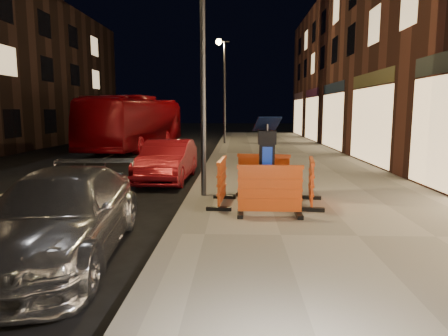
{
  "coord_description": "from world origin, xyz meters",
  "views": [
    {
      "loc": [
        1.05,
        -6.29,
        2.16
      ],
      "look_at": [
        0.8,
        1.0,
        1.1
      ],
      "focal_mm": 32.0,
      "sensor_mm": 36.0,
      "label": 1
    }
  ],
  "objects_px": {
    "barrier_bldgside": "(311,182)",
    "parking_kiosk": "(267,164)",
    "barrier_back": "(264,175)",
    "barrier_front": "(270,191)",
    "bus_doubledecker": "(138,149)",
    "car_red": "(168,181)",
    "car_silver": "(63,257)",
    "barrier_kerbside": "(222,182)"
  },
  "relations": [
    {
      "from": "car_silver",
      "to": "bus_doubledecker",
      "type": "relative_size",
      "value": 0.42
    },
    {
      "from": "car_silver",
      "to": "barrier_back",
      "type": "bearing_deg",
      "value": 44.16
    },
    {
      "from": "parking_kiosk",
      "to": "barrier_kerbside",
      "type": "height_order",
      "value": "parking_kiosk"
    },
    {
      "from": "car_red",
      "to": "bus_doubledecker",
      "type": "relative_size",
      "value": 0.37
    },
    {
      "from": "barrier_kerbside",
      "to": "car_silver",
      "type": "xyz_separation_m",
      "value": [
        -2.26,
        -2.8,
        -0.64
      ]
    },
    {
      "from": "barrier_front",
      "to": "car_silver",
      "type": "relative_size",
      "value": 0.29
    },
    {
      "from": "barrier_bldgside",
      "to": "barrier_kerbside",
      "type": "bearing_deg",
      "value": 98.1
    },
    {
      "from": "barrier_kerbside",
      "to": "barrier_front",
      "type": "bearing_deg",
      "value": -130.9
    },
    {
      "from": "barrier_kerbside",
      "to": "bus_doubledecker",
      "type": "bearing_deg",
      "value": 25.22
    },
    {
      "from": "barrier_back",
      "to": "barrier_kerbside",
      "type": "height_order",
      "value": "same"
    },
    {
      "from": "barrier_front",
      "to": "bus_doubledecker",
      "type": "bearing_deg",
      "value": 114.19
    },
    {
      "from": "car_silver",
      "to": "barrier_front",
      "type": "bearing_deg",
      "value": 24.68
    },
    {
      "from": "bus_doubledecker",
      "to": "car_red",
      "type": "bearing_deg",
      "value": -65.32
    },
    {
      "from": "barrier_bldgside",
      "to": "car_silver",
      "type": "distance_m",
      "value": 5.06
    },
    {
      "from": "barrier_front",
      "to": "car_silver",
      "type": "height_order",
      "value": "barrier_front"
    },
    {
      "from": "barrier_bldgside",
      "to": "parking_kiosk",
      "type": "bearing_deg",
      "value": 98.1
    },
    {
      "from": "parking_kiosk",
      "to": "barrier_bldgside",
      "type": "relative_size",
      "value": 1.4
    },
    {
      "from": "car_silver",
      "to": "barrier_bldgside",
      "type": "bearing_deg",
      "value": 28.67
    },
    {
      "from": "barrier_kerbside",
      "to": "parking_kiosk",
      "type": "bearing_deg",
      "value": -85.9
    },
    {
      "from": "parking_kiosk",
      "to": "bus_doubledecker",
      "type": "xyz_separation_m",
      "value": [
        -6.22,
        13.64,
        -1.03
      ]
    },
    {
      "from": "barrier_front",
      "to": "barrier_back",
      "type": "relative_size",
      "value": 1.0
    },
    {
      "from": "barrier_front",
      "to": "bus_doubledecker",
      "type": "height_order",
      "value": "bus_doubledecker"
    },
    {
      "from": "parking_kiosk",
      "to": "car_silver",
      "type": "xyz_separation_m",
      "value": [
        -3.21,
        -2.8,
        -1.03
      ]
    },
    {
      "from": "barrier_bldgside",
      "to": "car_red",
      "type": "relative_size",
      "value": 0.33
    },
    {
      "from": "car_silver",
      "to": "bus_doubledecker",
      "type": "xyz_separation_m",
      "value": [
        -3.01,
        16.44,
        0.0
      ]
    },
    {
      "from": "barrier_back",
      "to": "bus_doubledecker",
      "type": "distance_m",
      "value": 14.15
    },
    {
      "from": "parking_kiosk",
      "to": "car_silver",
      "type": "distance_m",
      "value": 4.38
    },
    {
      "from": "barrier_back",
      "to": "car_red",
      "type": "bearing_deg",
      "value": 145.1
    },
    {
      "from": "barrier_back",
      "to": "car_silver",
      "type": "xyz_separation_m",
      "value": [
        -3.21,
        -3.75,
        -0.64
      ]
    },
    {
      "from": "barrier_back",
      "to": "car_red",
      "type": "distance_m",
      "value": 3.89
    },
    {
      "from": "barrier_bldgside",
      "to": "bus_doubledecker",
      "type": "relative_size",
      "value": 0.12
    },
    {
      "from": "barrier_front",
      "to": "car_red",
      "type": "bearing_deg",
      "value": 122.27
    },
    {
      "from": "parking_kiosk",
      "to": "car_red",
      "type": "relative_size",
      "value": 0.46
    },
    {
      "from": "barrier_front",
      "to": "barrier_bldgside",
      "type": "distance_m",
      "value": 1.34
    },
    {
      "from": "car_silver",
      "to": "car_red",
      "type": "xyz_separation_m",
      "value": [
        0.45,
        6.42,
        0.0
      ]
    },
    {
      "from": "parking_kiosk",
      "to": "barrier_back",
      "type": "distance_m",
      "value": 1.03
    },
    {
      "from": "barrier_back",
      "to": "parking_kiosk",
      "type": "bearing_deg",
      "value": -80.9
    },
    {
      "from": "barrier_back",
      "to": "bus_doubledecker",
      "type": "height_order",
      "value": "bus_doubledecker"
    },
    {
      "from": "car_silver",
      "to": "bus_doubledecker",
      "type": "distance_m",
      "value": 16.72
    },
    {
      "from": "parking_kiosk",
      "to": "barrier_bldgside",
      "type": "bearing_deg",
      "value": 6.1
    },
    {
      "from": "barrier_front",
      "to": "barrier_back",
      "type": "bearing_deg",
      "value": 91.1
    },
    {
      "from": "barrier_front",
      "to": "car_red",
      "type": "height_order",
      "value": "barrier_front"
    }
  ]
}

